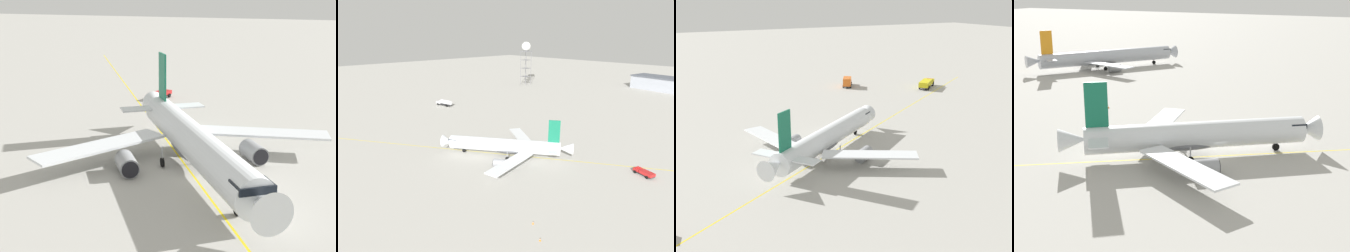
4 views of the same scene
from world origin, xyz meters
TOP-DOWN VIEW (x-y plane):
  - ground_plane at (0.00, 0.00)m, footprint 600.00×600.00m
  - airliner_main at (-3.65, -1.16)m, footprint 33.55×30.78m
  - catering_truck_truck at (29.86, 51.78)m, footprint 6.35×8.26m
  - fire_tender_truck at (51.63, 38.05)m, footprint 10.25×9.14m
  - taxiway_centreline at (-7.35, -4.30)m, footprint 163.07×104.33m

SIDE VIEW (x-z plane):
  - ground_plane at x=0.00m, z-range 0.00..0.00m
  - taxiway_centreline at x=-7.35m, z-range 0.00..0.01m
  - fire_tender_truck at x=51.63m, z-range 0.29..2.79m
  - catering_truck_truck at x=29.86m, z-range 0.12..3.22m
  - airliner_main at x=-3.65m, z-range -2.80..8.74m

